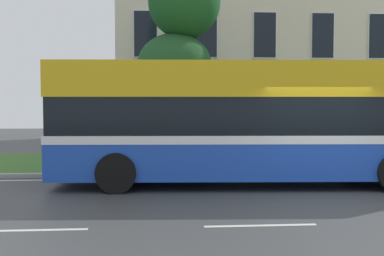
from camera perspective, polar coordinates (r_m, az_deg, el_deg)
The scene contains 6 objects.
ground_plane at distance 12.50m, azimuth 13.85°, elevation -7.16°, with size 60.00×56.00×0.18m.
georgian_townhouse at distance 27.86m, azimuth 8.48°, elevation 10.92°, with size 15.71×9.70×11.59m.
iron_verge_railing at distance 16.34m, azimuth 17.85°, elevation -2.51°, with size 17.64×0.04×0.97m.
evergreen_tree at distance 18.02m, azimuth -1.69°, elevation 5.13°, with size 3.34×3.34×7.06m.
single_decker_bus at distance 13.41m, azimuth 6.52°, elevation 0.78°, with size 10.26×3.20×3.13m.
litter_bin at distance 15.52m, azimuth -3.58°, elevation -2.58°, with size 0.45×0.45×1.04m.
Camera 1 is at (-3.93, -10.61, 2.24)m, focal length 48.24 mm.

